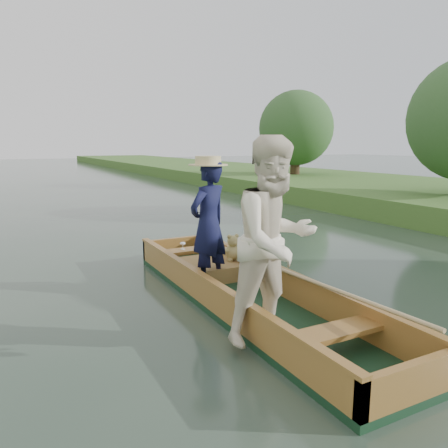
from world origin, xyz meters
name	(u,v)px	position (x,y,z in m)	size (l,w,h in m)	color
ground	(246,306)	(0.00, 0.00, 0.00)	(120.00, 120.00, 0.00)	#283D30
trees_far	(214,129)	(4.31, 9.65, 2.52)	(22.61, 14.65, 4.42)	#47331E
punt	(249,256)	(-0.18, -0.34, 0.75)	(1.39, 5.00, 2.09)	#13321D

